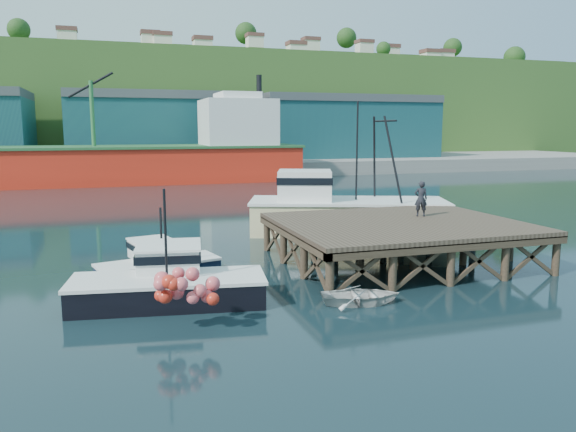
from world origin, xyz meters
name	(u,v)px	position (x,y,z in m)	size (l,w,h in m)	color
ground	(297,270)	(0.00, 0.00, 0.00)	(300.00, 300.00, 0.00)	black
wharf	(400,225)	(5.50, -0.19, 1.94)	(12.00, 10.00, 2.62)	brown
far_quay	(161,164)	(0.00, 70.00, 1.00)	(160.00, 40.00, 2.00)	gray
warehouse_mid	(163,130)	(0.00, 65.00, 6.50)	(28.00, 16.00, 9.00)	#1A5756
warehouse_right	(340,130)	(30.00, 65.00, 6.50)	(30.00, 16.00, 9.00)	#1A5756
cargo_ship	(108,157)	(-8.46, 48.00, 3.31)	(55.50, 10.00, 13.75)	red
hillside	(146,108)	(0.00, 100.00, 11.00)	(220.00, 50.00, 22.00)	#2D511E
boat_navy	(157,264)	(-6.65, 0.45, 0.69)	(5.76, 3.66, 3.41)	#0D1A31
boat_black	(169,281)	(-6.49, -3.28, 0.85)	(7.85, 6.53, 4.65)	black
trawler	(344,206)	(6.07, 8.31, 1.76)	(13.56, 8.64, 8.55)	beige
dinghy	(361,296)	(0.68, -5.80, 0.32)	(2.23, 3.12, 0.65)	silver
dockworker	(421,199)	(7.43, 1.13, 3.08)	(0.70, 0.46, 1.91)	black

